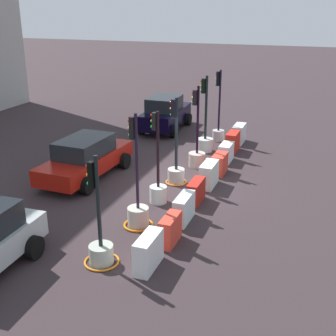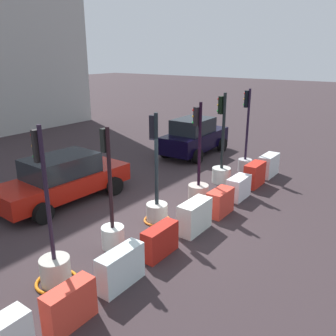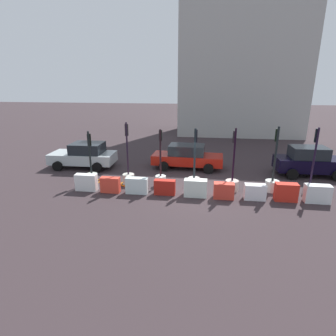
# 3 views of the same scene
# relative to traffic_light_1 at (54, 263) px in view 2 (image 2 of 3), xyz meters

# --- Properties ---
(ground_plane) EXTENTS (120.00, 120.00, 0.00)m
(ground_plane) POSITION_rel_traffic_light_1_xyz_m (3.71, -0.22, -0.48)
(ground_plane) COLOR #33282B
(traffic_light_1) EXTENTS (0.91, 0.91, 3.46)m
(traffic_light_1) POSITION_rel_traffic_light_1_xyz_m (0.00, 0.00, 0.00)
(traffic_light_1) COLOR #BCB8AB
(traffic_light_1) RESTS_ON ground_plane
(traffic_light_2) EXTENTS (0.58, 0.58, 3.12)m
(traffic_light_2) POSITION_rel_traffic_light_1_xyz_m (1.80, 0.06, 0.13)
(traffic_light_2) COLOR silver
(traffic_light_2) RESTS_ON ground_plane
(traffic_light_3) EXTENTS (0.80, 0.80, 3.21)m
(traffic_light_3) POSITION_rel_traffic_light_1_xyz_m (3.62, 0.05, 0.08)
(traffic_light_3) COLOR #BBB5AC
(traffic_light_3) RESTS_ON ground_plane
(traffic_light_4) EXTENTS (0.68, 0.68, 3.30)m
(traffic_light_4) POSITION_rel_traffic_light_1_xyz_m (5.61, -0.15, 0.10)
(traffic_light_4) COLOR #BBA89F
(traffic_light_4) RESTS_ON ground_plane
(traffic_light_5) EXTENTS (0.71, 0.71, 3.39)m
(traffic_light_5) POSITION_rel_traffic_light_1_xyz_m (7.68, 0.07, 0.14)
(traffic_light_5) COLOR silver
(traffic_light_5) RESTS_ON ground_plane
(traffic_light_6) EXTENTS (0.56, 0.56, 3.41)m
(traffic_light_6) POSITION_rel_traffic_light_1_xyz_m (9.46, -0.10, 0.19)
(traffic_light_6) COLOR #B0ACAF
(traffic_light_6) RESTS_ON ground_plane
(construction_barrier_1) EXTENTS (0.99, 0.37, 0.81)m
(construction_barrier_1) POSITION_rel_traffic_light_1_xyz_m (-0.62, -1.24, -0.08)
(construction_barrier_1) COLOR red
(construction_barrier_1) RESTS_ON ground_plane
(construction_barrier_2) EXTENTS (1.13, 0.38, 0.84)m
(construction_barrier_2) POSITION_rel_traffic_light_1_xyz_m (0.77, -1.19, -0.07)
(construction_barrier_2) COLOR silver
(construction_barrier_2) RESTS_ON ground_plane
(construction_barrier_3) EXTENTS (1.06, 0.37, 0.77)m
(construction_barrier_3) POSITION_rel_traffic_light_1_xyz_m (2.20, -1.14, -0.10)
(construction_barrier_3) COLOR #B11F16
(construction_barrier_3) RESTS_ON ground_plane
(construction_barrier_4) EXTENTS (1.12, 0.47, 0.88)m
(construction_barrier_4) POSITION_rel_traffic_light_1_xyz_m (3.75, -1.17, -0.04)
(construction_barrier_4) COLOR white
(construction_barrier_4) RESTS_ON ground_plane
(construction_barrier_5) EXTENTS (0.98, 0.47, 0.79)m
(construction_barrier_5) POSITION_rel_traffic_light_1_xyz_m (5.13, -1.23, -0.09)
(construction_barrier_5) COLOR red
(construction_barrier_5) RESTS_ON ground_plane
(construction_barrier_6) EXTENTS (1.01, 0.47, 0.76)m
(construction_barrier_6) POSITION_rel_traffic_light_1_xyz_m (6.62, -1.15, -0.10)
(construction_barrier_6) COLOR white
(construction_barrier_6) RESTS_ON ground_plane
(construction_barrier_7) EXTENTS (1.04, 0.46, 0.87)m
(construction_barrier_7) POSITION_rel_traffic_light_1_xyz_m (8.06, -1.11, -0.05)
(construction_barrier_7) COLOR red
(construction_barrier_7) RESTS_ON ground_plane
(construction_barrier_8) EXTENTS (1.14, 0.48, 0.87)m
(construction_barrier_8) POSITION_rel_traffic_light_1_xyz_m (9.48, -1.12, -0.05)
(construction_barrier_8) COLOR silver
(construction_barrier_8) RESTS_ON ground_plane
(car_red_compact) EXTENTS (4.63, 2.19, 1.57)m
(car_red_compact) POSITION_rel_traffic_light_1_xyz_m (3.01, 3.48, 0.30)
(car_red_compact) COLOR #9B150C
(car_red_compact) RESTS_ON ground_plane
(car_black_sedan) EXTENTS (4.12, 2.14, 1.78)m
(car_black_sedan) POSITION_rel_traffic_light_1_xyz_m (10.44, 3.00, 0.40)
(car_black_sedan) COLOR black
(car_black_sedan) RESTS_ON ground_plane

